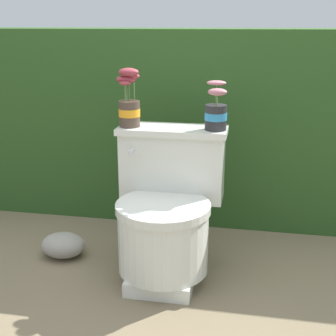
# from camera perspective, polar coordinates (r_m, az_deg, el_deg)

# --- Properties ---
(ground_plane) EXTENTS (12.00, 12.00, 0.00)m
(ground_plane) POSITION_cam_1_polar(r_m,az_deg,el_deg) (2.27, -0.94, -13.09)
(ground_plane) COLOR #75664C
(hedge_backdrop) EXTENTS (3.49, 0.66, 1.11)m
(hedge_backdrop) POSITION_cam_1_polar(r_m,az_deg,el_deg) (2.93, 2.70, 5.70)
(hedge_backdrop) COLOR #284C1E
(hedge_backdrop) RESTS_ON ground
(toilet) EXTENTS (0.51, 0.55, 0.68)m
(toilet) POSITION_cam_1_polar(r_m,az_deg,el_deg) (2.17, -0.18, -5.44)
(toilet) COLOR silver
(toilet) RESTS_ON ground
(potted_plant_left) EXTENTS (0.12, 0.12, 0.27)m
(potted_plant_left) POSITION_cam_1_polar(r_m,az_deg,el_deg) (2.21, -4.78, 7.88)
(potted_plant_left) COLOR #47382D
(potted_plant_left) RESTS_ON toilet
(potted_plant_midleft) EXTENTS (0.10, 0.13, 0.22)m
(potted_plant_midleft) POSITION_cam_1_polar(r_m,az_deg,el_deg) (2.14, 5.87, 6.79)
(potted_plant_midleft) COLOR #262628
(potted_plant_midleft) RESTS_ON toilet
(garden_stone) EXTENTS (0.23, 0.18, 0.12)m
(garden_stone) POSITION_cam_1_polar(r_m,az_deg,el_deg) (2.47, -12.66, -9.16)
(garden_stone) COLOR gray
(garden_stone) RESTS_ON ground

